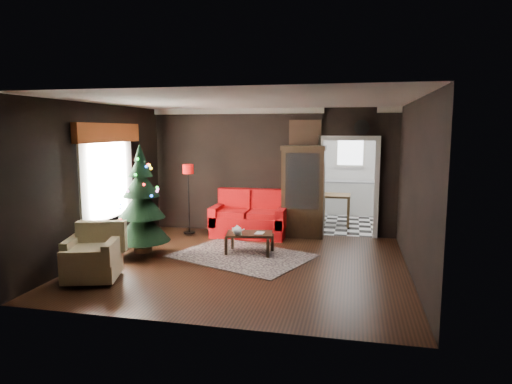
% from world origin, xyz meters
% --- Properties ---
extents(floor, '(5.50, 5.50, 0.00)m').
position_xyz_m(floor, '(0.00, 0.00, 0.00)').
color(floor, black).
rests_on(floor, ground).
extents(ceiling, '(5.50, 5.50, 0.00)m').
position_xyz_m(ceiling, '(0.00, 0.00, 2.80)').
color(ceiling, white).
rests_on(ceiling, ground).
extents(wall_back, '(5.50, 0.00, 5.50)m').
position_xyz_m(wall_back, '(0.00, 2.50, 1.40)').
color(wall_back, black).
rests_on(wall_back, ground).
extents(wall_front, '(5.50, 0.00, 5.50)m').
position_xyz_m(wall_front, '(0.00, -2.50, 1.40)').
color(wall_front, black).
rests_on(wall_front, ground).
extents(wall_left, '(0.00, 5.50, 5.50)m').
position_xyz_m(wall_left, '(-2.75, 0.00, 1.40)').
color(wall_left, black).
rests_on(wall_left, ground).
extents(wall_right, '(0.00, 5.50, 5.50)m').
position_xyz_m(wall_right, '(2.75, 0.00, 1.40)').
color(wall_right, black).
rests_on(wall_right, ground).
extents(doorway, '(1.10, 0.10, 2.10)m').
position_xyz_m(doorway, '(1.70, 2.50, 1.05)').
color(doorway, silver).
rests_on(doorway, ground).
extents(left_window, '(0.05, 1.60, 1.40)m').
position_xyz_m(left_window, '(-2.71, 0.20, 1.45)').
color(left_window, white).
rests_on(left_window, wall_left).
extents(valance, '(0.12, 2.10, 0.35)m').
position_xyz_m(valance, '(-2.63, 0.20, 2.27)').
color(valance, maroon).
rests_on(valance, wall_left).
extents(kitchen_floor, '(3.00, 3.00, 0.00)m').
position_xyz_m(kitchen_floor, '(1.70, 4.00, 0.00)').
color(kitchen_floor, silver).
rests_on(kitchen_floor, ground).
extents(kitchen_window, '(0.70, 0.06, 0.70)m').
position_xyz_m(kitchen_window, '(1.70, 5.45, 1.70)').
color(kitchen_window, white).
rests_on(kitchen_window, ground).
extents(rug, '(2.86, 2.50, 0.01)m').
position_xyz_m(rug, '(-0.17, 0.48, 0.01)').
color(rug, '#463A41').
rests_on(rug, ground).
extents(loveseat, '(1.70, 0.90, 1.00)m').
position_xyz_m(loveseat, '(-0.40, 2.05, 0.50)').
color(loveseat, '#780503').
rests_on(loveseat, ground).
extents(curio_cabinet, '(0.90, 0.45, 1.90)m').
position_xyz_m(curio_cabinet, '(0.75, 2.27, 0.95)').
color(curio_cabinet, black).
rests_on(curio_cabinet, ground).
extents(floor_lamp, '(0.33, 0.33, 1.51)m').
position_xyz_m(floor_lamp, '(-1.69, 1.74, 0.83)').
color(floor_lamp, black).
rests_on(floor_lamp, ground).
extents(christmas_tree, '(1.12, 1.12, 1.93)m').
position_xyz_m(christmas_tree, '(-1.97, 0.09, 1.05)').
color(christmas_tree, black).
rests_on(christmas_tree, ground).
extents(armchair, '(1.01, 1.01, 0.83)m').
position_xyz_m(armchair, '(-2.11, -1.32, 0.46)').
color(armchair, tan).
rests_on(armchair, ground).
extents(coffee_table, '(0.94, 0.67, 0.39)m').
position_xyz_m(coffee_table, '(-0.07, 0.67, 0.21)').
color(coffee_table, black).
rests_on(coffee_table, rug).
extents(teapot, '(0.22, 0.22, 0.18)m').
position_xyz_m(teapot, '(-0.26, 0.47, 0.49)').
color(teapot, white).
rests_on(teapot, coffee_table).
extents(cup_a, '(0.10, 0.10, 0.07)m').
position_xyz_m(cup_a, '(-0.40, 0.74, 0.43)').
color(cup_a, silver).
rests_on(cup_a, coffee_table).
extents(cup_b, '(0.08, 0.08, 0.06)m').
position_xyz_m(cup_b, '(-0.21, 0.47, 0.43)').
color(cup_b, '#E9ECCC').
rests_on(cup_b, coffee_table).
extents(book, '(0.16, 0.03, 0.22)m').
position_xyz_m(book, '(0.04, 0.68, 0.51)').
color(book, tan).
rests_on(book, coffee_table).
extents(wall_clock, '(0.32, 0.32, 0.06)m').
position_xyz_m(wall_clock, '(1.95, 2.45, 2.38)').
color(wall_clock, white).
rests_on(wall_clock, wall_back).
extents(painting, '(0.62, 0.05, 0.52)m').
position_xyz_m(painting, '(0.75, 2.46, 2.25)').
color(painting, tan).
rests_on(painting, wall_back).
extents(kitchen_counter, '(1.80, 0.60, 0.90)m').
position_xyz_m(kitchen_counter, '(1.70, 5.20, 0.45)').
color(kitchen_counter, silver).
rests_on(kitchen_counter, ground).
extents(kitchen_table, '(0.70, 0.70, 0.75)m').
position_xyz_m(kitchen_table, '(1.40, 3.70, 0.38)').
color(kitchen_table, brown).
rests_on(kitchen_table, ground).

